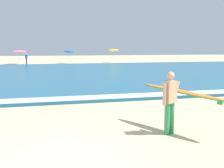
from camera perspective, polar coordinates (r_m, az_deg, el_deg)
name	(u,v)px	position (r m, az deg, el deg)	size (l,w,h in m)	color
ground_plane	(56,160)	(5.99, -11.83, -15.68)	(160.00, 160.00, 0.00)	beige
sea	(47,73)	(25.25, -13.68, 2.26)	(120.00, 28.00, 0.14)	#1E6084
surf_foam	(50,99)	(11.95, -13.09, -3.19)	(120.00, 1.07, 0.01)	white
surfer_with_board	(176,96)	(7.65, 13.57, -2.45)	(1.59, 2.86, 1.73)	#338E56
beach_umbrella_1	(19,52)	(42.21, -19.33, 6.54)	(2.14, 2.15, 2.06)	beige
beach_umbrella_2	(69,51)	(42.98, -9.12, 6.92)	(1.73, 1.76, 2.15)	beige
beach_umbrella_3	(114,50)	(45.39, 0.33, 7.25)	(1.80, 1.80, 2.21)	beige
beachgoer_near_row_left	(26,59)	(40.99, -17.84, 5.19)	(0.32, 0.20, 1.58)	#383842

